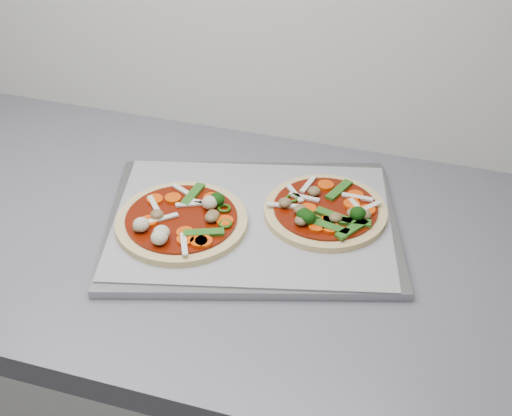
# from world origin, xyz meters

# --- Properties ---
(countertop) EXTENTS (3.60, 0.60, 0.04)m
(countertop) POSITION_xyz_m (0.00, 1.30, 0.88)
(countertop) COLOR slate
(countertop) RESTS_ON base_cabinet
(baking_tray) EXTENTS (0.50, 0.43, 0.01)m
(baking_tray) POSITION_xyz_m (0.02, 1.33, 0.91)
(baking_tray) COLOR gray
(baking_tray) RESTS_ON countertop
(parchment) EXTENTS (0.47, 0.39, 0.00)m
(parchment) POSITION_xyz_m (0.02, 1.33, 0.92)
(parchment) COLOR #96969B
(parchment) RESTS_ON baking_tray
(pizza_left) EXTENTS (0.26, 0.26, 0.03)m
(pizza_left) POSITION_xyz_m (-0.08, 1.29, 0.93)
(pizza_left) COLOR #D9BA77
(pizza_left) RESTS_ON parchment
(pizza_right) EXTENTS (0.21, 0.21, 0.03)m
(pizza_right) POSITION_xyz_m (0.12, 1.37, 0.93)
(pizza_right) COLOR #D9BA77
(pizza_right) RESTS_ON parchment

